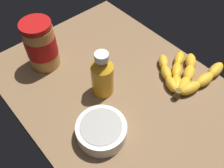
{
  "coord_description": "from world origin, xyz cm",
  "views": [
    {
      "loc": [
        30.15,
        -32.33,
        60.65
      ],
      "look_at": [
        -3.6,
        -2.86,
        5.16
      ],
      "focal_mm": 39.97,
      "sensor_mm": 36.0,
      "label": 1
    }
  ],
  "objects_px": {
    "peanut_butter_jar": "(41,45)",
    "small_bowl": "(101,130)",
    "banana_bunch": "(186,74)",
    "honey_bottle": "(102,75)"
  },
  "relations": [
    {
      "from": "peanut_butter_jar",
      "to": "small_bowl",
      "type": "xyz_separation_m",
      "value": [
        0.33,
        -0.03,
        -0.06
      ]
    },
    {
      "from": "banana_bunch",
      "to": "peanut_butter_jar",
      "type": "distance_m",
      "value": 0.46
    },
    {
      "from": "peanut_butter_jar",
      "to": "small_bowl",
      "type": "bearing_deg",
      "value": -5.13
    },
    {
      "from": "peanut_butter_jar",
      "to": "honey_bottle",
      "type": "height_order",
      "value": "peanut_butter_jar"
    },
    {
      "from": "banana_bunch",
      "to": "small_bowl",
      "type": "height_order",
      "value": "small_bowl"
    },
    {
      "from": "small_bowl",
      "to": "honey_bottle",
      "type": "bearing_deg",
      "value": 138.77
    },
    {
      "from": "banana_bunch",
      "to": "honey_bottle",
      "type": "distance_m",
      "value": 0.27
    },
    {
      "from": "peanut_butter_jar",
      "to": "small_bowl",
      "type": "distance_m",
      "value": 0.33
    },
    {
      "from": "peanut_butter_jar",
      "to": "small_bowl",
      "type": "height_order",
      "value": "peanut_butter_jar"
    },
    {
      "from": "honey_bottle",
      "to": "small_bowl",
      "type": "relative_size",
      "value": 1.15
    }
  ]
}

